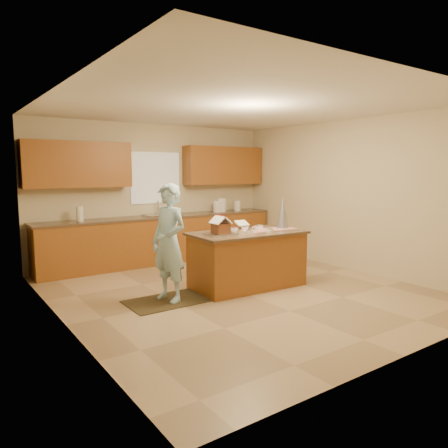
{
  "coord_description": "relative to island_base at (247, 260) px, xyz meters",
  "views": [
    {
      "loc": [
        -3.7,
        -4.94,
        1.81
      ],
      "look_at": [
        -0.1,
        0.2,
        1.0
      ],
      "focal_mm": 33.75,
      "sensor_mm": 36.0,
      "label": 1
    }
  ],
  "objects": [
    {
      "name": "canister_c",
      "position": [
        1.57,
        2.36,
        0.62
      ],
      "size": [
        0.15,
        0.15,
        0.22
      ],
      "primitive_type": "cylinder",
      "color": "white",
      "rests_on": "back_counter_top"
    },
    {
      "name": "gingerbread_house",
      "position": [
        -0.52,
        -0.02,
        0.57
      ],
      "size": [
        0.27,
        0.27,
        0.26
      ],
      "color": "maroon",
      "rests_on": "baking_tray"
    },
    {
      "name": "boy",
      "position": [
        -1.33,
        0.04,
        0.41
      ],
      "size": [
        0.53,
        0.67,
        1.62
      ],
      "primitive_type": "imported",
      "rotation": [
        0.0,
        0.0,
        -1.31
      ],
      "color": "#ADDEF5",
      "rests_on": "rug"
    },
    {
      "name": "wall_right",
      "position": [
        2.23,
        -0.09,
        0.94
      ],
      "size": [
        5.5,
        5.5,
        0.0
      ],
      "primitive_type": "plane",
      "color": "beige",
      "rests_on": "floor"
    },
    {
      "name": "wall_back",
      "position": [
        -0.27,
        2.66,
        0.94
      ],
      "size": [
        5.5,
        5.5,
        0.0
      ],
      "primitive_type": "plane",
      "color": "beige",
      "rests_on": "floor"
    },
    {
      "name": "paper_towel",
      "position": [
        -1.85,
        2.36,
        0.64
      ],
      "size": [
        0.12,
        0.12,
        0.26
      ],
      "primitive_type": "cylinder",
      "color": "white",
      "rests_on": "back_counter_top"
    },
    {
      "name": "canister_a",
      "position": [
        1.03,
        2.36,
        0.63
      ],
      "size": [
        0.17,
        0.17,
        0.24
      ],
      "primitive_type": "cylinder",
      "color": "white",
      "rests_on": "back_counter_top"
    },
    {
      "name": "canister_b",
      "position": [
        1.15,
        2.36,
        0.65
      ],
      "size": [
        0.2,
        0.2,
        0.28
      ],
      "primitive_type": "cylinder",
      "color": "white",
      "rests_on": "back_counter_top"
    },
    {
      "name": "upper_cabinet_right",
      "position": [
        1.28,
        2.48,
        1.49
      ],
      "size": [
        1.85,
        0.35,
        0.8
      ],
      "primitive_type": "cube",
      "color": "#9B4C21",
      "rests_on": "wall_back"
    },
    {
      "name": "window_curtain",
      "position": [
        -0.27,
        2.63,
        1.24
      ],
      "size": [
        1.05,
        0.03,
        1.0
      ],
      "primitive_type": "cube",
      "color": "white",
      "rests_on": "wall_back"
    },
    {
      "name": "faucet",
      "position": [
        -0.27,
        2.54,
        0.65
      ],
      "size": [
        0.03,
        0.03,
        0.28
      ],
      "primitive_type": "cylinder",
      "color": "silver",
      "rests_on": "back_counter_top"
    },
    {
      "name": "back_counter_base",
      "position": [
        -0.27,
        2.36,
        0.03
      ],
      "size": [
        4.8,
        0.6,
        0.88
      ],
      "primitive_type": "cube",
      "color": "#9A4520",
      "rests_on": "floor"
    },
    {
      "name": "wall_front",
      "position": [
        -0.27,
        -2.84,
        0.94
      ],
      "size": [
        5.5,
        5.5,
        0.0
      ],
      "primitive_type": "plane",
      "color": "beige",
      "rests_on": "floor"
    },
    {
      "name": "baking_tray",
      "position": [
        -0.52,
        -0.02,
        0.46
      ],
      "size": [
        0.45,
        0.34,
        0.02
      ],
      "primitive_type": "cube",
      "rotation": [
        0.0,
        0.0,
        -0.05
      ],
      "color": "silver",
      "rests_on": "island_top"
    },
    {
      "name": "island_top",
      "position": [
        -0.0,
        0.0,
        0.43
      ],
      "size": [
        1.81,
        1.0,
        0.04
      ],
      "primitive_type": "cube",
      "rotation": [
        0.0,
        0.0,
        -0.05
      ],
      "color": "brown",
      "rests_on": "island_base"
    },
    {
      "name": "island_base",
      "position": [
        0.0,
        0.0,
        0.0
      ],
      "size": [
        1.73,
        0.93,
        0.83
      ],
      "primitive_type": "cube",
      "rotation": [
        0.0,
        0.0,
        -0.05
      ],
      "color": "#9A4520",
      "rests_on": "floor"
    },
    {
      "name": "floor",
      "position": [
        -0.27,
        -0.09,
        -0.41
      ],
      "size": [
        5.5,
        5.5,
        0.0
      ],
      "primitive_type": "plane",
      "color": "tan",
      "rests_on": "ground"
    },
    {
      "name": "table_runner",
      "position": [
        0.42,
        -0.02,
        0.45
      ],
      "size": [
        0.95,
        0.38,
        0.01
      ],
      "primitive_type": "cube",
      "rotation": [
        0.0,
        0.0,
        -0.05
      ],
      "color": "#A40B0F",
      "rests_on": "island_top"
    },
    {
      "name": "rug",
      "position": [
        -1.38,
        0.04,
        -0.41
      ],
      "size": [
        1.1,
        0.72,
        0.01
      ],
      "primitive_type": "cube",
      "color": "black",
      "rests_on": "floor"
    },
    {
      "name": "upper_cabinet_left",
      "position": [
        -1.82,
        2.48,
        1.49
      ],
      "size": [
        1.85,
        0.35,
        0.8
      ],
      "primitive_type": "cube",
      "color": "#9B4C21",
      "rests_on": "wall_back"
    },
    {
      "name": "ceiling",
      "position": [
        -0.27,
        -0.09,
        2.29
      ],
      "size": [
        5.5,
        5.5,
        0.0
      ],
      "primitive_type": "plane",
      "color": "silver",
      "rests_on": "floor"
    },
    {
      "name": "back_counter_top",
      "position": [
        -0.27,
        2.36,
        0.49
      ],
      "size": [
        4.85,
        0.63,
        0.04
      ],
      "primitive_type": "cube",
      "color": "brown",
      "rests_on": "back_counter_base"
    },
    {
      "name": "candy_bowls",
      "position": [
        0.13,
        0.04,
        0.48
      ],
      "size": [
        0.63,
        0.52,
        0.05
      ],
      "color": "white",
      "rests_on": "island_top"
    },
    {
      "name": "tinsel_tree",
      "position": [
        0.73,
        0.01,
        0.71
      ],
      "size": [
        0.22,
        0.22,
        0.52
      ],
      "primitive_type": "cone",
      "rotation": [
        0.0,
        0.0,
        -0.05
      ],
      "color": "silver",
      "rests_on": "island_top"
    },
    {
      "name": "stone_accent",
      "position": [
        -2.75,
        -0.89,
        0.84
      ],
      "size": [
        0.0,
        2.5,
        2.5
      ],
      "primitive_type": "plane",
      "rotation": [
        1.57,
        0.0,
        1.57
      ],
      "color": "gray",
      "rests_on": "wall_left"
    },
    {
      "name": "cookbook",
      "position": [
        0.16,
        0.35,
        0.54
      ],
      "size": [
        0.21,
        0.17,
        0.09
      ],
      "primitive_type": "cube",
      "rotation": [
        -1.13,
        0.0,
        -0.05
      ],
      "color": "white",
      "rests_on": "island_top"
    },
    {
      "name": "wall_left",
      "position": [
        -2.77,
        -0.09,
        0.94
      ],
      "size": [
        5.5,
        5.5,
        0.0
      ],
      "primitive_type": "plane",
      "color": "beige",
      "rests_on": "floor"
    },
    {
      "name": "sink",
      "position": [
        -0.27,
        2.36,
        0.48
      ],
      "size": [
        0.7,
        0.45,
        0.12
      ],
      "primitive_type": "cube",
      "color": "silver",
      "rests_on": "back_counter_top"
    }
  ]
}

